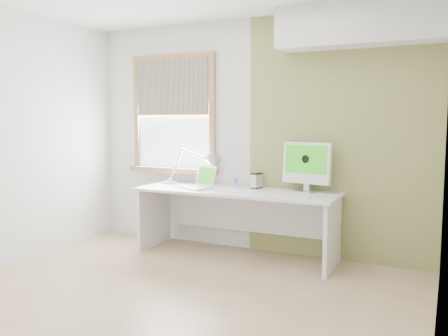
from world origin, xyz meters
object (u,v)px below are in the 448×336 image
Objects in this scene: external_drive at (256,181)px; desk at (238,207)px; desk_lamp at (205,165)px; laptop at (201,182)px; imac at (307,164)px.

desk is at bearing -134.70° from external_drive.
laptop is at bearing -72.06° from desk_lamp.
laptop is (0.09, -0.26, -0.16)m from desk_lamp.
laptop is 1.18m from imac.
imac is (0.72, 0.15, 0.49)m from desk.
external_drive is at bearing 45.30° from desk.
desk_lamp reaches higher than desk.
desk_lamp reaches higher than laptop.
laptop is 2.63× the size of external_drive.
laptop is at bearing -157.21° from external_drive.
external_drive is 0.60m from imac.
imac reaches higher than external_drive.
imac is at bearing 11.94° from desk.
imac reaches higher than desk_lamp.
external_drive is (0.66, -0.02, -0.14)m from desk_lamp.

